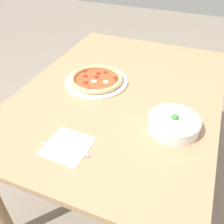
# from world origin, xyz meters

# --- Properties ---
(ground_plane) EXTENTS (8.00, 8.00, 0.00)m
(ground_plane) POSITION_xyz_m (0.00, 0.00, 0.00)
(ground_plane) COLOR gray
(dining_table) EXTENTS (1.37, 1.00, 0.73)m
(dining_table) POSITION_xyz_m (0.00, 0.00, 0.65)
(dining_table) COLOR tan
(dining_table) RESTS_ON ground_plane
(pizza) EXTENTS (0.34, 0.34, 0.04)m
(pizza) POSITION_xyz_m (-0.02, -0.15, 0.75)
(pizza) COLOR white
(pizza) RESTS_ON dining_table
(bowl) EXTENTS (0.22, 0.22, 0.07)m
(bowl) POSITION_xyz_m (0.20, 0.31, 0.77)
(bowl) COLOR white
(bowl) RESTS_ON dining_table
(napkin) EXTENTS (0.18, 0.18, 0.00)m
(napkin) POSITION_xyz_m (0.46, -0.06, 0.73)
(napkin) COLOR white
(napkin) RESTS_ON dining_table
(fork) EXTENTS (0.02, 0.18, 0.00)m
(fork) POSITION_xyz_m (0.43, -0.06, 0.74)
(fork) COLOR silver
(fork) RESTS_ON napkin
(knife) EXTENTS (0.02, 0.21, 0.01)m
(knife) POSITION_xyz_m (0.48, -0.07, 0.74)
(knife) COLOR silver
(knife) RESTS_ON napkin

